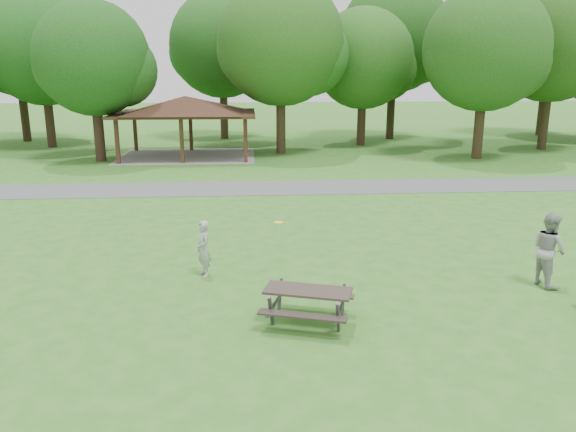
# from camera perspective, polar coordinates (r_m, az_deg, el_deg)

# --- Properties ---
(ground) EXTENTS (160.00, 160.00, 0.00)m
(ground) POSITION_cam_1_polar(r_m,az_deg,el_deg) (12.95, -3.24, -10.24)
(ground) COLOR #306C1E
(ground) RESTS_ON ground
(asphalt_path) EXTENTS (120.00, 3.20, 0.02)m
(asphalt_path) POSITION_cam_1_polar(r_m,az_deg,el_deg) (26.30, -3.70, 2.85)
(asphalt_path) COLOR #4F4E51
(asphalt_path) RESTS_ON ground
(pavilion) EXTENTS (8.60, 7.01, 3.76)m
(pavilion) POSITION_cam_1_polar(r_m,az_deg,el_deg) (36.02, -10.39, 10.81)
(pavilion) COLOR #381E14
(pavilion) RESTS_ON ground
(tree_row_c) EXTENTS (8.19, 7.80, 10.67)m
(tree_row_c) POSITION_cam_1_polar(r_m,az_deg,el_deg) (43.04, -23.56, 15.12)
(tree_row_c) COLOR black
(tree_row_c) RESTS_ON ground
(tree_row_d) EXTENTS (6.93, 6.60, 9.27)m
(tree_row_d) POSITION_cam_1_polar(r_m,az_deg,el_deg) (35.37, -19.07, 14.58)
(tree_row_d) COLOR black
(tree_row_d) RESTS_ON ground
(tree_row_e) EXTENTS (8.40, 8.00, 11.02)m
(tree_row_e) POSITION_cam_1_polar(r_m,az_deg,el_deg) (36.84, -0.60, 16.92)
(tree_row_e) COLOR #2F2115
(tree_row_e) RESTS_ON ground
(tree_row_f) EXTENTS (7.35, 7.00, 9.55)m
(tree_row_f) POSITION_cam_1_polar(r_m,az_deg,el_deg) (41.07, 7.78, 15.27)
(tree_row_f) COLOR black
(tree_row_f) RESTS_ON ground
(tree_row_g) EXTENTS (7.77, 7.40, 10.25)m
(tree_row_g) POSITION_cam_1_polar(r_m,az_deg,el_deg) (36.62, 19.54, 15.40)
(tree_row_g) COLOR black
(tree_row_g) RESTS_ON ground
(tree_row_h) EXTENTS (8.61, 8.20, 11.37)m
(tree_row_h) POSITION_cam_1_polar(r_m,az_deg,el_deg) (42.40, 25.47, 15.61)
(tree_row_h) COLOR black
(tree_row_h) RESTS_ON ground
(tree_deep_a) EXTENTS (8.40, 8.00, 11.38)m
(tree_deep_a) POSITION_cam_1_polar(r_m,az_deg,el_deg) (47.36, -25.77, 15.48)
(tree_deep_a) COLOR black
(tree_deep_a) RESTS_ON ground
(tree_deep_b) EXTENTS (8.40, 8.00, 11.13)m
(tree_deep_b) POSITION_cam_1_polar(r_m,az_deg,el_deg) (44.81, -6.57, 16.61)
(tree_deep_b) COLOR #321F16
(tree_deep_b) RESTS_ON ground
(tree_deep_c) EXTENTS (8.82, 8.40, 11.90)m
(tree_deep_c) POSITION_cam_1_polar(r_m,az_deg,el_deg) (45.20, 10.85, 17.14)
(tree_deep_c) COLOR black
(tree_deep_c) RESTS_ON ground
(tree_deep_d) EXTENTS (8.40, 8.00, 11.27)m
(tree_deep_d) POSITION_cam_1_polar(r_m,az_deg,el_deg) (51.33, 25.08, 15.29)
(tree_deep_d) COLOR black
(tree_deep_d) RESTS_ON ground
(picnic_table_middle) EXTENTS (2.26, 2.01, 0.82)m
(picnic_table_middle) POSITION_cam_1_polar(r_m,az_deg,el_deg) (12.43, 2.02, -8.29)
(picnic_table_middle) COLOR #302622
(picnic_table_middle) RESTS_ON ground
(frisbee_in_flight) EXTENTS (0.27, 0.27, 0.02)m
(frisbee_in_flight) POSITION_cam_1_polar(r_m,az_deg,el_deg) (14.74, -0.95, -0.65)
(frisbee_in_flight) COLOR yellow
(frisbee_in_flight) RESTS_ON ground
(frisbee_thrower) EXTENTS (0.57, 0.66, 1.54)m
(frisbee_thrower) POSITION_cam_1_polar(r_m,az_deg,el_deg) (15.28, -8.59, -3.30)
(frisbee_thrower) COLOR #A3A3A6
(frisbee_thrower) RESTS_ON ground
(frisbee_catcher) EXTENTS (0.90, 1.06, 1.93)m
(frisbee_catcher) POSITION_cam_1_polar(r_m,az_deg,el_deg) (15.90, 24.97, -3.10)
(frisbee_catcher) COLOR #99999C
(frisbee_catcher) RESTS_ON ground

